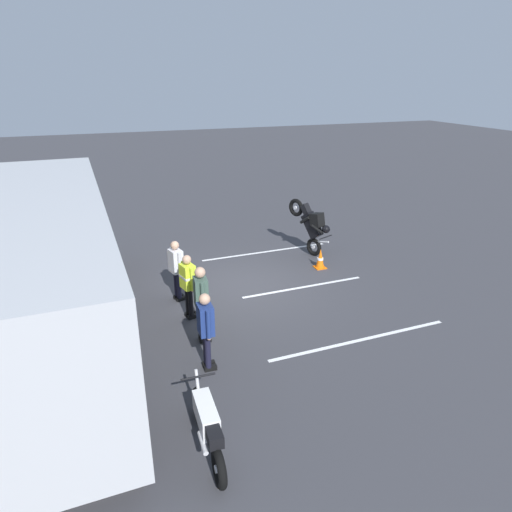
% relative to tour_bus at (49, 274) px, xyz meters
% --- Properties ---
extents(ground_plane, '(80.00, 80.00, 0.00)m').
position_rel_tour_bus_xyz_m(ground_plane, '(1.34, -4.79, -1.65)').
color(ground_plane, '#38383D').
extents(tour_bus, '(10.29, 2.78, 3.25)m').
position_rel_tour_bus_xyz_m(tour_bus, '(0.00, 0.00, 0.00)').
color(tour_bus, '#B7BABF').
rests_on(tour_bus, ground_plane).
extents(spectator_far_left, '(0.57, 0.32, 1.70)m').
position_rel_tour_bus_xyz_m(spectator_far_left, '(-2.20, -2.85, -0.64)').
color(spectator_far_left, black).
rests_on(spectator_far_left, ground_plane).
extents(spectator_left, '(0.58, 0.33, 1.80)m').
position_rel_tour_bus_xyz_m(spectator_left, '(-1.12, -3.03, -0.57)').
color(spectator_left, '#473823').
rests_on(spectator_left, ground_plane).
extents(spectator_centre, '(0.58, 0.38, 1.65)m').
position_rel_tour_bus_xyz_m(spectator_centre, '(0.02, -2.98, -0.66)').
color(spectator_centre, black).
rests_on(spectator_centre, ground_plane).
extents(spectator_right, '(0.58, 0.38, 1.66)m').
position_rel_tour_bus_xyz_m(spectator_right, '(1.07, -2.90, -0.66)').
color(spectator_right, black).
rests_on(spectator_right, ground_plane).
extents(parked_motorcycle_silver, '(2.05, 0.58, 0.99)m').
position_rel_tour_bus_xyz_m(parked_motorcycle_silver, '(-4.31, -2.31, -1.16)').
color(parked_motorcycle_silver, black).
rests_on(parked_motorcycle_silver, ground_plane).
extents(stunt_motorcycle, '(1.80, 1.00, 1.89)m').
position_rel_tour_bus_xyz_m(stunt_motorcycle, '(2.87, -7.71, -0.59)').
color(stunt_motorcycle, black).
rests_on(stunt_motorcycle, ground_plane).
extents(traffic_cone, '(0.34, 0.34, 0.63)m').
position_rel_tour_bus_xyz_m(traffic_cone, '(1.70, -7.47, -1.34)').
color(traffic_cone, orange).
rests_on(traffic_cone, ground_plane).
extents(bay_line_a, '(0.18, 4.56, 0.01)m').
position_rel_tour_bus_xyz_m(bay_line_a, '(-2.36, -6.38, -1.64)').
color(bay_line_a, white).
rests_on(bay_line_a, ground_plane).
extents(bay_line_b, '(0.17, 3.68, 0.01)m').
position_rel_tour_bus_xyz_m(bay_line_b, '(0.61, -6.38, -1.64)').
color(bay_line_b, white).
rests_on(bay_line_b, ground_plane).
extents(bay_line_c, '(0.18, 4.44, 0.01)m').
position_rel_tour_bus_xyz_m(bay_line_c, '(3.58, -6.38, -1.64)').
color(bay_line_c, white).
rests_on(bay_line_c, ground_plane).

